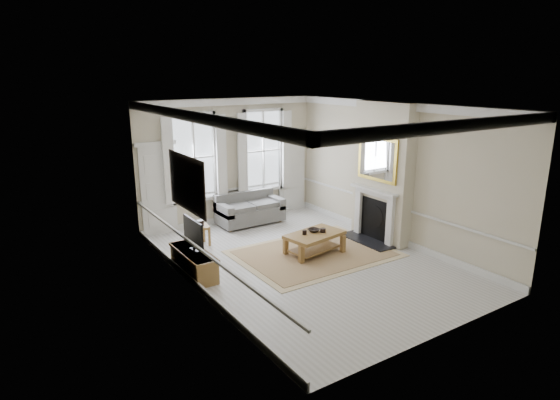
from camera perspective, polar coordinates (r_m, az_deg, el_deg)
floor at (r=10.45m, az=3.17°, el=-7.50°), size 7.20×7.20×0.00m
ceiling at (r=9.66m, az=3.46°, el=11.44°), size 7.20×7.20×0.00m
back_wall at (r=12.93m, az=-6.19°, el=4.74°), size 5.20×0.00×5.20m
left_wall at (r=8.68m, az=-10.67°, el=-0.63°), size 0.00×7.20×7.20m
right_wall at (r=11.62m, az=13.72°, el=3.20°), size 0.00×7.20×7.20m
window_left at (r=12.42m, az=-10.45°, el=5.08°), size 1.26×0.20×2.20m
window_right at (r=13.35m, az=-2.08°, el=6.02°), size 1.26×0.20×2.20m
door_left at (r=12.24m, az=-14.61°, el=1.10°), size 0.90×0.08×2.30m
door_right at (r=14.03m, az=1.43°, el=3.36°), size 0.90×0.08×2.30m
painting at (r=8.88m, az=-11.29°, el=2.03°), size 0.05×1.66×1.06m
chimney_breast at (r=11.63m, az=12.42°, el=3.29°), size 0.35×1.70×3.38m
hearth at (r=11.79m, az=10.49°, el=-4.91°), size 0.55×1.50×0.05m
fireplace at (r=11.71m, az=11.37°, el=-1.46°), size 0.21×1.45×1.33m
mirror at (r=11.41m, az=11.75°, el=4.90°), size 0.06×1.26×1.06m
sofa at (r=12.97m, az=-3.79°, el=-1.29°), size 1.80×0.88×0.85m
side_table at (r=11.43m, az=-9.69°, el=-3.63°), size 0.47×0.47×0.49m
rug at (r=10.89m, az=4.19°, el=-6.49°), size 3.50×2.60×0.02m
coffee_table at (r=10.75m, az=4.24°, el=-4.47°), size 1.45×1.00×0.50m
ceramic_pot_a at (r=10.60m, az=3.01°, el=-3.97°), size 0.10×0.10×0.10m
ceramic_pot_b at (r=10.78m, az=5.26°, el=-3.70°), size 0.13×0.13×0.09m
bowl at (r=10.81m, az=4.14°, el=-3.69°), size 0.32×0.32×0.07m
tv_stand at (r=9.87m, az=-10.46°, el=-7.53°), size 0.46×1.44×0.52m
tv at (r=9.65m, az=-10.52°, el=-3.93°), size 0.08×0.90×0.68m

